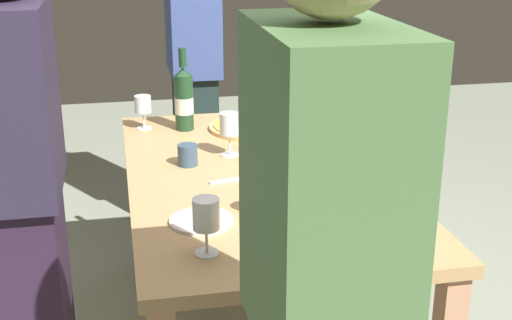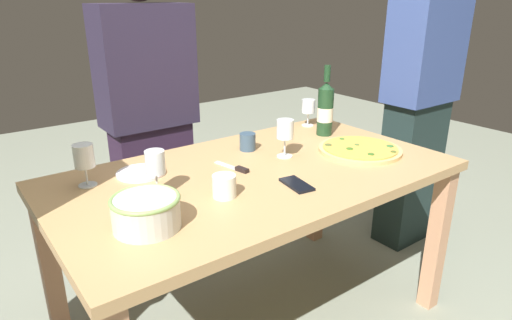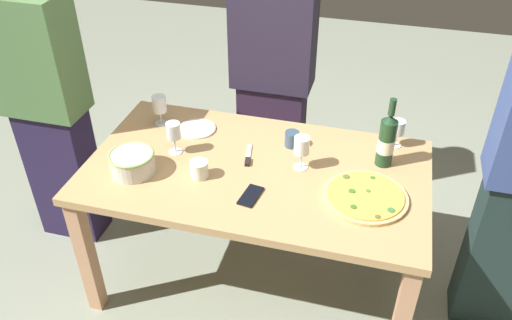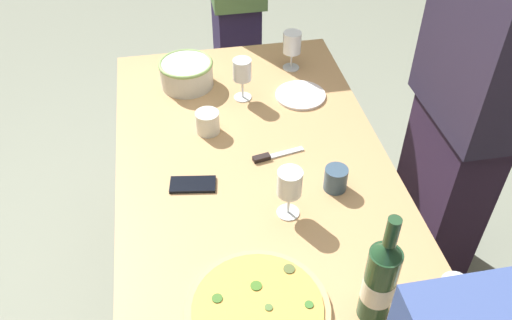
{
  "view_description": "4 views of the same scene",
  "coord_description": "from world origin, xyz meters",
  "px_view_note": "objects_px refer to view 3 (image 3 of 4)",
  "views": [
    {
      "loc": [
        -2.28,
        0.46,
        1.62
      ],
      "look_at": [
        0.0,
        0.0,
        0.8
      ],
      "focal_mm": 49.12,
      "sensor_mm": 36.0,
      "label": 1
    },
    {
      "loc": [
        -0.99,
        -1.33,
        1.41
      ],
      "look_at": [
        0.0,
        0.0,
        0.8
      ],
      "focal_mm": 31.17,
      "sensor_mm": 36.0,
      "label": 2
    },
    {
      "loc": [
        0.52,
        -1.93,
        2.23
      ],
      "look_at": [
        0.0,
        0.0,
        0.8
      ],
      "focal_mm": 37.13,
      "sensor_mm": 36.0,
      "label": 3
    },
    {
      "loc": [
        1.27,
        -0.23,
        1.94
      ],
      "look_at": [
        0.0,
        0.0,
        0.8
      ],
      "focal_mm": 37.92,
      "sensor_mm": 36.0,
      "label": 4
    }
  ],
  "objects_px": {
    "pizza": "(365,197)",
    "pizza_knife": "(248,158)",
    "wine_glass_by_bottle": "(174,132)",
    "wine_glass_far_left": "(302,146)",
    "cup_ceramic": "(292,139)",
    "side_plate": "(197,129)",
    "cup_amber": "(199,169)",
    "wine_glass_near_pizza": "(397,129)",
    "wine_glass_far_right": "(159,106)",
    "person_guest_left": "(47,106)",
    "person_guest_right": "(273,82)",
    "dining_table": "(256,184)",
    "cell_phone": "(251,196)",
    "wine_bottle": "(387,140)",
    "serving_bowl": "(132,162)"
  },
  "relations": [
    {
      "from": "wine_glass_near_pizza",
      "to": "cell_phone",
      "type": "height_order",
      "value": "wine_glass_near_pizza"
    },
    {
      "from": "cup_ceramic",
      "to": "wine_glass_far_right",
      "type": "bearing_deg",
      "value": 177.89
    },
    {
      "from": "dining_table",
      "to": "cell_phone",
      "type": "distance_m",
      "value": 0.23
    },
    {
      "from": "dining_table",
      "to": "wine_glass_far_right",
      "type": "height_order",
      "value": "wine_glass_far_right"
    },
    {
      "from": "wine_glass_far_right",
      "to": "cell_phone",
      "type": "xyz_separation_m",
      "value": [
        0.62,
        -0.46,
        -0.1
      ]
    },
    {
      "from": "wine_bottle",
      "to": "side_plate",
      "type": "xyz_separation_m",
      "value": [
        -0.96,
        0.05,
        -0.13
      ]
    },
    {
      "from": "cup_amber",
      "to": "wine_glass_near_pizza",
      "type": "bearing_deg",
      "value": 29.95
    },
    {
      "from": "person_guest_left",
      "to": "person_guest_right",
      "type": "xyz_separation_m",
      "value": [
        1.05,
        0.66,
        -0.05
      ]
    },
    {
      "from": "person_guest_right",
      "to": "wine_glass_far_left",
      "type": "bearing_deg",
      "value": 15.44
    },
    {
      "from": "pizza",
      "to": "side_plate",
      "type": "relative_size",
      "value": 1.92
    },
    {
      "from": "dining_table",
      "to": "side_plate",
      "type": "xyz_separation_m",
      "value": [
        -0.38,
        0.24,
        0.1
      ]
    },
    {
      "from": "wine_glass_by_bottle",
      "to": "wine_glass_far_right",
      "type": "xyz_separation_m",
      "value": [
        -0.17,
        0.23,
        -0.01
      ]
    },
    {
      "from": "serving_bowl",
      "to": "pizza",
      "type": "bearing_deg",
      "value": 4.52
    },
    {
      "from": "dining_table",
      "to": "wine_glass_by_bottle",
      "type": "height_order",
      "value": "wine_glass_by_bottle"
    },
    {
      "from": "side_plate",
      "to": "cell_phone",
      "type": "height_order",
      "value": "same"
    },
    {
      "from": "wine_glass_by_bottle",
      "to": "wine_glass_far_left",
      "type": "bearing_deg",
      "value": 3.35
    },
    {
      "from": "wine_glass_far_right",
      "to": "wine_glass_near_pizza",
      "type": "bearing_deg",
      "value": 5.05
    },
    {
      "from": "dining_table",
      "to": "cup_amber",
      "type": "relative_size",
      "value": 19.16
    },
    {
      "from": "dining_table",
      "to": "wine_glass_far_left",
      "type": "distance_m",
      "value": 0.3
    },
    {
      "from": "wine_glass_far_left",
      "to": "wine_glass_far_right",
      "type": "distance_m",
      "value": 0.81
    },
    {
      "from": "cup_amber",
      "to": "person_guest_right",
      "type": "relative_size",
      "value": 0.05
    },
    {
      "from": "pizza",
      "to": "person_guest_right",
      "type": "bearing_deg",
      "value": 125.86
    },
    {
      "from": "person_guest_right",
      "to": "dining_table",
      "type": "bearing_deg",
      "value": 0.0
    },
    {
      "from": "wine_bottle",
      "to": "cup_amber",
      "type": "distance_m",
      "value": 0.87
    },
    {
      "from": "wine_glass_near_pizza",
      "to": "cup_amber",
      "type": "height_order",
      "value": "wine_glass_near_pizza"
    },
    {
      "from": "cup_ceramic",
      "to": "side_plate",
      "type": "xyz_separation_m",
      "value": [
        -0.51,
        0.02,
        -0.03
      ]
    },
    {
      "from": "wine_glass_near_pizza",
      "to": "wine_glass_far_right",
      "type": "relative_size",
      "value": 0.9
    },
    {
      "from": "person_guest_right",
      "to": "cell_phone",
      "type": "bearing_deg",
      "value": 0.17
    },
    {
      "from": "cell_phone",
      "to": "pizza",
      "type": "bearing_deg",
      "value": -157.62
    },
    {
      "from": "dining_table",
      "to": "wine_glass_far_right",
      "type": "bearing_deg",
      "value": 156.59
    },
    {
      "from": "wine_glass_by_bottle",
      "to": "wine_glass_far_left",
      "type": "xyz_separation_m",
      "value": [
        0.62,
        0.04,
        0.01
      ]
    },
    {
      "from": "serving_bowl",
      "to": "wine_bottle",
      "type": "distance_m",
      "value": 1.18
    },
    {
      "from": "cup_amber",
      "to": "pizza_knife",
      "type": "distance_m",
      "value": 0.26
    },
    {
      "from": "wine_bottle",
      "to": "wine_glass_near_pizza",
      "type": "xyz_separation_m",
      "value": [
        0.05,
        0.17,
        -0.04
      ]
    },
    {
      "from": "dining_table",
      "to": "wine_glass_far_right",
      "type": "xyz_separation_m",
      "value": [
        -0.59,
        0.26,
        0.2
      ]
    },
    {
      "from": "dining_table",
      "to": "wine_glass_near_pizza",
      "type": "xyz_separation_m",
      "value": [
        0.62,
        0.36,
        0.19
      ]
    },
    {
      "from": "person_guest_right",
      "to": "pizza",
      "type": "bearing_deg",
      "value": 27.9
    },
    {
      "from": "wine_glass_by_bottle",
      "to": "wine_glass_far_right",
      "type": "relative_size",
      "value": 1.03
    },
    {
      "from": "person_guest_right",
      "to": "pizza_knife",
      "type": "bearing_deg",
      "value": -3.77
    },
    {
      "from": "wine_glass_by_bottle",
      "to": "pizza_knife",
      "type": "distance_m",
      "value": 0.38
    },
    {
      "from": "pizza",
      "to": "pizza_knife",
      "type": "distance_m",
      "value": 0.59
    },
    {
      "from": "wine_glass_far_left",
      "to": "cup_amber",
      "type": "bearing_deg",
      "value": -156.42
    },
    {
      "from": "dining_table",
      "to": "person_guest_left",
      "type": "xyz_separation_m",
      "value": [
        -1.16,
        0.11,
        0.2
      ]
    },
    {
      "from": "serving_bowl",
      "to": "person_guest_left",
      "type": "relative_size",
      "value": 0.13
    },
    {
      "from": "pizza",
      "to": "wine_bottle",
      "type": "bearing_deg",
      "value": 78.99
    },
    {
      "from": "wine_glass_by_bottle",
      "to": "side_plate",
      "type": "relative_size",
      "value": 0.85
    },
    {
      "from": "wine_glass_near_pizza",
      "to": "pizza",
      "type": "bearing_deg",
      "value": -102.5
    },
    {
      "from": "wine_glass_near_pizza",
      "to": "cell_phone",
      "type": "distance_m",
      "value": 0.82
    },
    {
      "from": "person_guest_left",
      "to": "wine_glass_by_bottle",
      "type": "bearing_deg",
      "value": -1.13
    },
    {
      "from": "cup_amber",
      "to": "wine_glass_far_right",
      "type": "bearing_deg",
      "value": 132.77
    }
  ]
}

